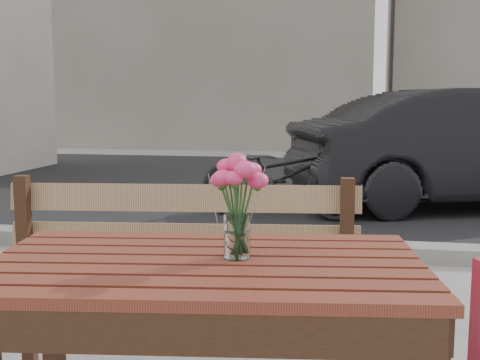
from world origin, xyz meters
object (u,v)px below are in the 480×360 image
Objects in this scene: bicycle at (281,175)px; main_vase at (237,193)px; main_table at (205,302)px; parked_car at (472,149)px.

main_vase is at bearing -170.05° from bicycle.
main_table is 5.81m from parked_car.
parked_car is (1.78, 5.53, 0.03)m from main_table.
main_table is at bearing -154.40° from main_vase.
main_vase is (0.09, 0.04, 0.31)m from main_table.
bicycle is at bearing 97.82° from parked_car.
bicycle is at bearing 86.36° from main_table.
main_vase is 0.07× the size of parked_car.
main_table is 4.49m from bicycle.
main_vase is at bearing 143.67° from parked_car.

